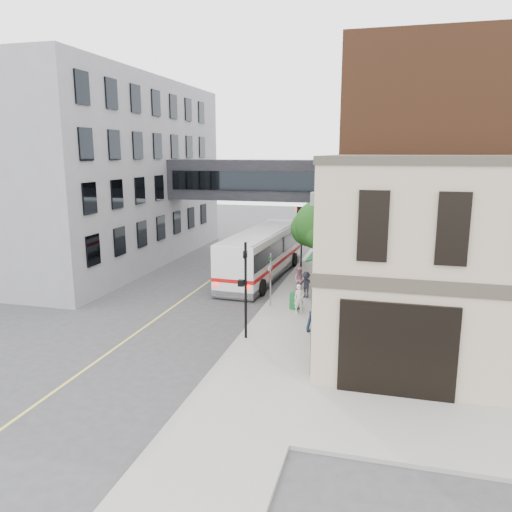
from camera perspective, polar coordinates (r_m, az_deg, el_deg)
The scene contains 17 objects.
ground at distance 21.79m, azimuth -3.67°, elevation -11.40°, with size 120.00×120.00×0.00m, color #38383A.
sidewalk_main at distance 34.33m, azimuth 6.94°, elevation -2.62°, with size 4.00×60.00×0.15m, color gray.
corner_building at distance 21.57m, azimuth 21.26°, elevation -0.68°, with size 10.19×8.12×8.45m.
brick_building at distance 34.19m, azimuth 20.99°, elevation 8.37°, with size 13.76×18.00×14.00m.
opposite_building at distance 42.12m, azimuth -19.24°, elevation 9.02°, with size 14.00×24.00×14.00m, color slate.
skyway_bridge at distance 38.21m, azimuth 0.51°, elevation 8.69°, with size 14.00×3.18×3.00m.
traffic_signal_near at distance 22.53m, azimuth -1.27°, elevation -2.57°, with size 0.44×0.22×4.60m.
traffic_signal_far at distance 36.87m, azimuth 5.04°, elevation 3.59°, with size 0.53×0.28×4.50m.
street_sign_pole at distance 27.48m, azimuth 1.67°, elevation -2.19°, with size 0.08×0.75×3.00m.
street_tree at distance 32.80m, azimuth 7.25°, elevation 3.54°, with size 3.80×3.20×5.60m.
lane_marking at distance 32.30m, azimuth -6.49°, elevation -3.66°, with size 0.12×40.00×0.01m, color #D8CC4C.
bus at distance 34.44m, azimuth 0.71°, elevation 0.48°, with size 3.40×12.15×3.24m.
pedestrian_a at distance 26.71m, azimuth 4.96°, elevation -4.88°, with size 0.57×0.37×1.55m, color silver.
pedestrian_b at distance 30.53m, azimuth 5.01°, elevation -2.76°, with size 0.75×0.59×1.55m, color #CC849B.
pedestrian_c at distance 29.49m, azimuth 5.73°, elevation -3.28°, with size 1.01×0.58×1.56m, color black.
newspaper_box at distance 27.39m, azimuth 4.46°, elevation -5.14°, with size 0.46×0.41×0.92m, color #145A2A.
sandwich_board at distance 24.24m, azimuth 6.25°, elevation -7.47°, with size 0.33×0.51×0.91m, color black.
Camera 1 is at (6.43, -18.97, 8.58)m, focal length 35.00 mm.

